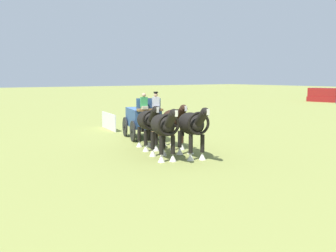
{
  "coord_description": "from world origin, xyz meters",
  "views": [
    {
      "loc": [
        20.47,
        -12.42,
        3.59
      ],
      "look_at": [
        4.18,
        -1.15,
        1.2
      ],
      "focal_mm": 44.89,
      "sensor_mm": 36.0,
      "label": 1
    }
  ],
  "objects_px": {
    "draft_horse_rear_near": "(174,120)",
    "parked_vehicle_a": "(324,95)",
    "draft_horse_lead_near": "(192,125)",
    "draft_horse_lead_off": "(163,127)",
    "show_wagon": "(144,118)",
    "draft_horse_rear_off": "(148,122)"
  },
  "relations": [
    {
      "from": "draft_horse_rear_near",
      "to": "parked_vehicle_a",
      "type": "relative_size",
      "value": 0.68
    },
    {
      "from": "draft_horse_lead_near",
      "to": "draft_horse_lead_off",
      "type": "distance_m",
      "value": 1.3
    },
    {
      "from": "show_wagon",
      "to": "parked_vehicle_a",
      "type": "distance_m",
      "value": 40.84
    },
    {
      "from": "draft_horse_rear_near",
      "to": "draft_horse_rear_off",
      "type": "relative_size",
      "value": 1.04
    },
    {
      "from": "draft_horse_rear_off",
      "to": "draft_horse_lead_off",
      "type": "height_order",
      "value": "draft_horse_lead_off"
    },
    {
      "from": "draft_horse_lead_off",
      "to": "parked_vehicle_a",
      "type": "xyz_separation_m",
      "value": [
        -20.48,
        40.47,
        -0.5
      ]
    },
    {
      "from": "show_wagon",
      "to": "draft_horse_rear_near",
      "type": "xyz_separation_m",
      "value": [
        3.53,
        -0.42,
        0.22
      ]
    },
    {
      "from": "parked_vehicle_a",
      "to": "draft_horse_lead_off",
      "type": "bearing_deg",
      "value": -63.16
    },
    {
      "from": "show_wagon",
      "to": "draft_horse_lead_near",
      "type": "distance_m",
      "value": 6.11
    },
    {
      "from": "draft_horse_rear_off",
      "to": "parked_vehicle_a",
      "type": "height_order",
      "value": "draft_horse_rear_off"
    },
    {
      "from": "draft_horse_rear_near",
      "to": "parked_vehicle_a",
      "type": "xyz_separation_m",
      "value": [
        -18.4,
        38.46,
        -0.47
      ]
    },
    {
      "from": "draft_horse_rear_near",
      "to": "show_wagon",
      "type": "bearing_deg",
      "value": 173.14
    },
    {
      "from": "show_wagon",
      "to": "parked_vehicle_a",
      "type": "xyz_separation_m",
      "value": [
        -14.87,
        38.03,
        -0.26
      ]
    },
    {
      "from": "draft_horse_rear_near",
      "to": "draft_horse_lead_off",
      "type": "distance_m",
      "value": 2.9
    },
    {
      "from": "show_wagon",
      "to": "draft_horse_lead_off",
      "type": "bearing_deg",
      "value": -23.5
    },
    {
      "from": "draft_horse_rear_near",
      "to": "draft_horse_lead_off",
      "type": "xyz_separation_m",
      "value": [
        2.08,
        -2.01,
        0.02
      ]
    },
    {
      "from": "draft_horse_lead_off",
      "to": "draft_horse_lead_near",
      "type": "bearing_deg",
      "value": 72.95
    },
    {
      "from": "draft_horse_rear_near",
      "to": "draft_horse_lead_off",
      "type": "height_order",
      "value": "draft_horse_lead_off"
    },
    {
      "from": "draft_horse_lead_near",
      "to": "parked_vehicle_a",
      "type": "bearing_deg",
      "value": 118.01
    },
    {
      "from": "show_wagon",
      "to": "draft_horse_lead_off",
      "type": "relative_size",
      "value": 1.89
    },
    {
      "from": "parked_vehicle_a",
      "to": "draft_horse_rear_off",
      "type": "bearing_deg",
      "value": -65.61
    },
    {
      "from": "draft_horse_rear_off",
      "to": "draft_horse_lead_near",
      "type": "xyz_separation_m",
      "value": [
        2.86,
        0.47,
        0.08
      ]
    }
  ]
}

